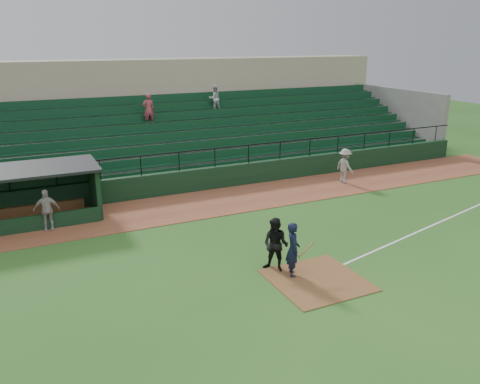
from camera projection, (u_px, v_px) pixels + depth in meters
name	position (u px, v px, depth m)	size (l,w,h in m)	color
ground	(301.00, 268.00, 17.03)	(90.00, 90.00, 0.00)	#2A5B1D
warning_track	(214.00, 202.00, 23.91)	(40.00, 4.00, 0.03)	brown
home_plate_dirt	(317.00, 280.00, 16.16)	(3.00, 3.00, 0.03)	brown
foul_line	(440.00, 222.00, 21.34)	(18.00, 0.09, 0.01)	white
stadium_structure	(162.00, 129.00, 30.50)	(38.00, 13.08, 6.40)	black
batter_at_plate	(293.00, 249.00, 16.25)	(1.13, 0.81, 1.92)	black
umpire	(276.00, 245.00, 16.60)	(0.93, 0.73, 1.92)	black
runner	(345.00, 166.00, 26.86)	(1.24, 0.72, 1.93)	gray
dugout_player_a	(47.00, 210.00, 20.15)	(1.04, 0.43, 1.78)	#ABA5A0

